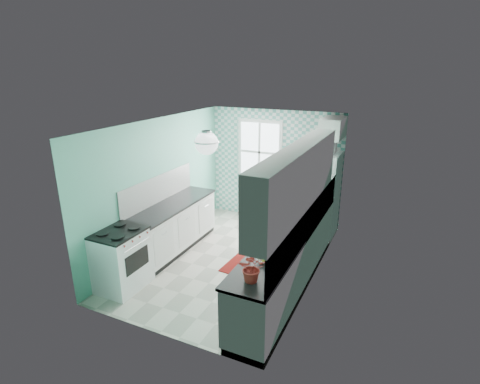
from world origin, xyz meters
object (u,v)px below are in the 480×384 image
at_px(microwave, 322,145).
at_px(potted_plant, 252,268).
at_px(sink, 305,215).
at_px(ceiling_light, 207,143).
at_px(fridge, 318,194).
at_px(stove, 122,259).
at_px(fruit_bowl, 267,260).

bearing_deg(microwave, potted_plant, 89.31).
relative_size(sink, potted_plant, 1.47).
bearing_deg(ceiling_light, sink, 46.44).
relative_size(fridge, potted_plant, 4.86).
bearing_deg(microwave, fridge, 51.61).
bearing_deg(stove, potted_plant, -11.30).
relative_size(stove, sink, 1.79).
distance_m(fruit_bowl, microwave, 3.31).
height_order(ceiling_light, fridge, ceiling_light).
distance_m(ceiling_light, microwave, 2.85).
xyz_separation_m(stove, fruit_bowl, (2.40, 0.12, 0.47)).
height_order(fruit_bowl, microwave, microwave).
relative_size(sink, microwave, 0.97).
bearing_deg(potted_plant, stove, 171.16).
bearing_deg(sink, stove, -143.64).
distance_m(fridge, microwave, 1.03).
xyz_separation_m(potted_plant, microwave, (-0.09, 3.67, 0.78)).
distance_m(fridge, sink, 1.33).
bearing_deg(potted_plant, ceiling_light, 138.11).
height_order(sink, potted_plant, sink).
xyz_separation_m(fridge, potted_plant, (0.09, -3.67, 0.24)).
xyz_separation_m(fruit_bowl, microwave, (-0.09, 3.18, 0.93)).
height_order(fridge, microwave, microwave).
bearing_deg(ceiling_light, potted_plant, -41.89).
bearing_deg(fruit_bowl, stove, -177.06).
height_order(fridge, potted_plant, fridge).
xyz_separation_m(sink, fruit_bowl, (-0.00, -1.85, 0.04)).
bearing_deg(ceiling_light, stove, -149.60).
bearing_deg(sink, microwave, 91.07).
distance_m(stove, potted_plant, 2.51).
relative_size(ceiling_light, fruit_bowl, 1.43).
bearing_deg(sink, ceiling_light, -136.54).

